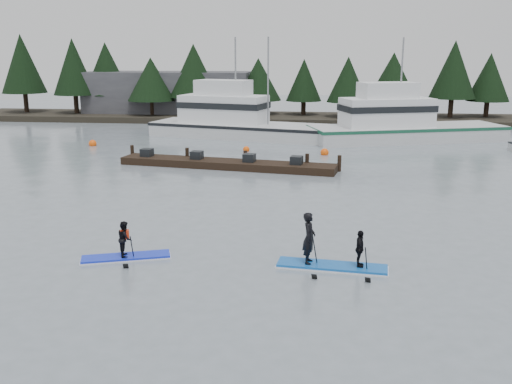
# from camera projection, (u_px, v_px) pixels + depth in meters

# --- Properties ---
(ground) EXTENTS (160.00, 160.00, 0.00)m
(ground) POSITION_uv_depth(u_px,v_px,m) (236.00, 264.00, 19.63)
(ground) COLOR slate
(ground) RESTS_ON ground
(far_shore) EXTENTS (70.00, 8.00, 0.60)m
(far_shore) POSITION_uv_depth(u_px,v_px,m) (294.00, 118.00, 60.08)
(far_shore) COLOR #2D281E
(far_shore) RESTS_ON ground
(treeline) EXTENTS (60.00, 4.00, 8.00)m
(treeline) POSITION_uv_depth(u_px,v_px,m) (294.00, 121.00, 60.15)
(treeline) COLOR black
(treeline) RESTS_ON ground
(waterfront_building) EXTENTS (18.00, 6.00, 5.00)m
(waterfront_building) POSITION_uv_depth(u_px,v_px,m) (169.00, 95.00, 63.01)
(waterfront_building) COLOR #4C4C51
(waterfront_building) RESTS_ON ground
(fishing_boat_large) EXTENTS (16.75, 8.29, 9.28)m
(fishing_boat_large) POSITION_uv_depth(u_px,v_px,m) (239.00, 129.00, 48.84)
(fishing_boat_large) COLOR silver
(fishing_boat_large) RESTS_ON ground
(fishing_boat_medium) EXTENTS (16.47, 9.17, 9.24)m
(fishing_boat_medium) POSITION_uv_depth(u_px,v_px,m) (402.00, 133.00, 46.69)
(fishing_boat_medium) COLOR silver
(fishing_boat_medium) RESTS_ON ground
(floating_dock) EXTENTS (14.00, 4.13, 0.46)m
(floating_dock) POSITION_uv_depth(u_px,v_px,m) (227.00, 164.00, 35.92)
(floating_dock) COLOR black
(floating_dock) RESTS_ON ground
(buoy_c) EXTENTS (0.60, 0.60, 0.60)m
(buoy_c) POSITION_uv_depth(u_px,v_px,m) (427.00, 144.00, 45.23)
(buoy_c) COLOR #FF570C
(buoy_c) RESTS_ON ground
(buoy_a) EXTENTS (0.60, 0.60, 0.60)m
(buoy_a) POSITION_uv_depth(u_px,v_px,m) (93.00, 146.00, 44.39)
(buoy_a) COLOR #FF570C
(buoy_a) RESTS_ON ground
(buoy_d) EXTENTS (0.58, 0.58, 0.58)m
(buoy_d) POSITION_uv_depth(u_px,v_px,m) (325.00, 155.00, 40.50)
(buoy_d) COLOR #FF570C
(buoy_d) RESTS_ON ground
(buoy_b) EXTENTS (0.48, 0.48, 0.48)m
(buoy_b) POSITION_uv_depth(u_px,v_px,m) (246.00, 151.00, 41.95)
(buoy_b) COLOR #FF570C
(buoy_b) RESTS_ON ground
(paddleboard_solo) EXTENTS (3.14, 1.69, 1.84)m
(paddleboard_solo) POSITION_uv_depth(u_px,v_px,m) (125.00, 246.00, 20.06)
(paddleboard_solo) COLOR #162DD5
(paddleboard_solo) RESTS_ON ground
(paddleboard_duo) EXTENTS (3.76, 1.40, 2.35)m
(paddleboard_duo) POSITION_uv_depth(u_px,v_px,m) (329.00, 251.00, 19.16)
(paddleboard_duo) COLOR #135AB5
(paddleboard_duo) RESTS_ON ground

